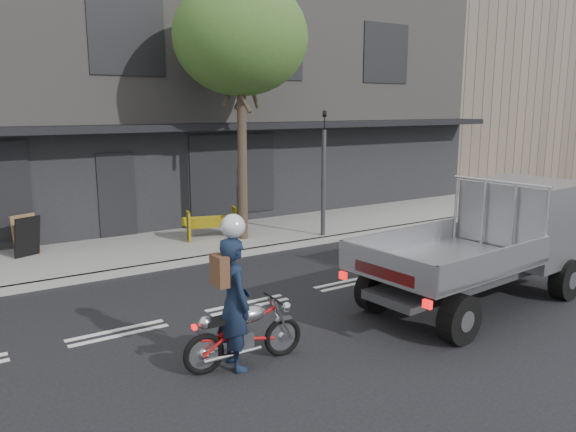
{
  "coord_description": "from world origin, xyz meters",
  "views": [
    {
      "loc": [
        -4.74,
        -8.66,
        3.61
      ],
      "look_at": [
        1.21,
        0.5,
        1.47
      ],
      "focal_mm": 35.0,
      "sensor_mm": 36.0,
      "label": 1
    }
  ],
  "objects_px": {
    "motorcycle": "(244,332)",
    "rider": "(234,303)",
    "flatbed_ute": "(512,228)",
    "sandwich_board": "(27,237)",
    "street_tree": "(240,38)",
    "traffic_light_pole": "(323,180)",
    "construction_barrier": "(216,224)"
  },
  "relations": [
    {
      "from": "motorcycle",
      "to": "rider",
      "type": "xyz_separation_m",
      "value": [
        -0.15,
        0.0,
        0.46
      ]
    },
    {
      "from": "flatbed_ute",
      "to": "sandwich_board",
      "type": "relative_size",
      "value": 5.28
    },
    {
      "from": "street_tree",
      "to": "rider",
      "type": "distance_m",
      "value": 8.42
    },
    {
      "from": "traffic_light_pole",
      "to": "construction_barrier",
      "type": "relative_size",
      "value": 2.43
    },
    {
      "from": "traffic_light_pole",
      "to": "sandwich_board",
      "type": "height_order",
      "value": "traffic_light_pole"
    },
    {
      "from": "construction_barrier",
      "to": "sandwich_board",
      "type": "distance_m",
      "value": 4.51
    },
    {
      "from": "rider",
      "to": "traffic_light_pole",
      "type": "bearing_deg",
      "value": -41.37
    },
    {
      "from": "sandwich_board",
      "to": "rider",
      "type": "bearing_deg",
      "value": -99.91
    },
    {
      "from": "traffic_light_pole",
      "to": "rider",
      "type": "xyz_separation_m",
      "value": [
        -5.55,
        -5.44,
        -0.71
      ]
    },
    {
      "from": "traffic_light_pole",
      "to": "flatbed_ute",
      "type": "xyz_separation_m",
      "value": [
        0.44,
        -5.5,
        -0.35
      ]
    },
    {
      "from": "street_tree",
      "to": "construction_barrier",
      "type": "relative_size",
      "value": 4.69
    },
    {
      "from": "rider",
      "to": "construction_barrier",
      "type": "height_order",
      "value": "rider"
    },
    {
      "from": "traffic_light_pole",
      "to": "motorcycle",
      "type": "relative_size",
      "value": 1.93
    },
    {
      "from": "motorcycle",
      "to": "flatbed_ute",
      "type": "relative_size",
      "value": 0.36
    },
    {
      "from": "street_tree",
      "to": "traffic_light_pole",
      "type": "xyz_separation_m",
      "value": [
        2.0,
        -0.85,
        -3.63
      ]
    },
    {
      "from": "motorcycle",
      "to": "rider",
      "type": "relative_size",
      "value": 0.97
    },
    {
      "from": "flatbed_ute",
      "to": "construction_barrier",
      "type": "height_order",
      "value": "flatbed_ute"
    },
    {
      "from": "rider",
      "to": "construction_barrier",
      "type": "xyz_separation_m",
      "value": [
        2.89,
        6.6,
        -0.38
      ]
    },
    {
      "from": "rider",
      "to": "construction_barrier",
      "type": "relative_size",
      "value": 1.3
    },
    {
      "from": "flatbed_ute",
      "to": "rider",
      "type": "bearing_deg",
      "value": 174.69
    },
    {
      "from": "traffic_light_pole",
      "to": "rider",
      "type": "distance_m",
      "value": 7.8
    },
    {
      "from": "motorcycle",
      "to": "flatbed_ute",
      "type": "xyz_separation_m",
      "value": [
        5.84,
        -0.06,
        0.82
      ]
    },
    {
      "from": "motorcycle",
      "to": "sandwich_board",
      "type": "bearing_deg",
      "value": 107.31
    },
    {
      "from": "traffic_light_pole",
      "to": "sandwich_board",
      "type": "xyz_separation_m",
      "value": [
        -7.11,
        1.92,
        -1.02
      ]
    },
    {
      "from": "traffic_light_pole",
      "to": "rider",
      "type": "relative_size",
      "value": 1.87
    },
    {
      "from": "street_tree",
      "to": "flatbed_ute",
      "type": "relative_size",
      "value": 1.33
    },
    {
      "from": "motorcycle",
      "to": "rider",
      "type": "distance_m",
      "value": 0.48
    },
    {
      "from": "street_tree",
      "to": "sandwich_board",
      "type": "distance_m",
      "value": 6.99
    },
    {
      "from": "construction_barrier",
      "to": "sandwich_board",
      "type": "relative_size",
      "value": 1.5
    },
    {
      "from": "flatbed_ute",
      "to": "construction_barrier",
      "type": "relative_size",
      "value": 3.52
    },
    {
      "from": "traffic_light_pole",
      "to": "motorcycle",
      "type": "xyz_separation_m",
      "value": [
        -5.4,
        -5.44,
        -1.17
      ]
    },
    {
      "from": "rider",
      "to": "sandwich_board",
      "type": "xyz_separation_m",
      "value": [
        -1.56,
        7.36,
        -0.31
      ]
    }
  ]
}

